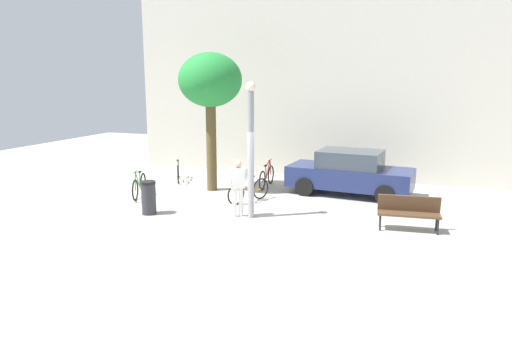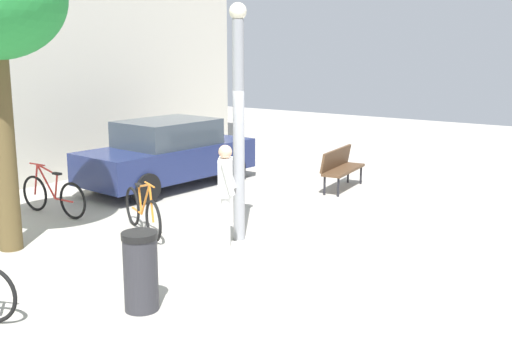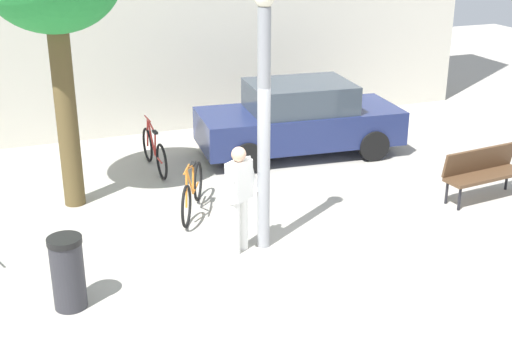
% 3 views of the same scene
% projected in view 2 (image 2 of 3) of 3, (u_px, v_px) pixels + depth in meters
% --- Properties ---
extents(ground_plane, '(36.00, 36.00, 0.00)m').
position_uv_depth(ground_plane, '(301.00, 248.00, 10.04)').
color(ground_plane, '#A8A399').
extents(lamppost, '(0.28, 0.28, 3.88)m').
position_uv_depth(lamppost, '(239.00, 116.00, 10.10)').
color(lamppost, gray).
rests_on(lamppost, ground_plane).
extents(person_by_lamppost, '(0.62, 0.52, 1.67)m').
position_uv_depth(person_by_lamppost, '(226.00, 188.00, 9.99)').
color(person_by_lamppost, white).
rests_on(person_by_lamppost, ground_plane).
extents(park_bench, '(1.64, 0.64, 0.92)m').
position_uv_depth(park_bench, '(340.00, 165.00, 14.08)').
color(park_bench, '#513823').
rests_on(park_bench, ground_plane).
extents(bicycle_red, '(0.10, 1.81, 0.97)m').
position_uv_depth(bicycle_red, '(53.00, 195.00, 11.96)').
color(bicycle_red, black).
rests_on(bicycle_red, ground_plane).
extents(bicycle_orange, '(0.84, 1.65, 0.97)m').
position_uv_depth(bicycle_orange, '(143.00, 212.00, 10.79)').
color(bicycle_orange, black).
rests_on(bicycle_orange, ground_plane).
extents(parked_car_navy, '(4.33, 2.10, 1.55)m').
position_uv_depth(parked_car_navy, '(168.00, 154.00, 14.26)').
color(parked_car_navy, navy).
rests_on(parked_car_navy, ground_plane).
extents(trash_bin, '(0.44, 0.44, 1.00)m').
position_uv_depth(trash_bin, '(141.00, 271.00, 7.63)').
color(trash_bin, '#2D2D33').
rests_on(trash_bin, ground_plane).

